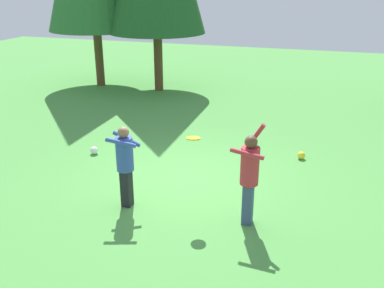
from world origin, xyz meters
name	(u,v)px	position (x,y,z in m)	size (l,w,h in m)	color
ground_plane	(184,180)	(0.00, 0.00, 0.00)	(40.00, 40.00, 0.00)	#4C9342
person_thrower	(249,172)	(1.73, -1.39, 1.05)	(0.62, 0.54, 1.94)	#38476B
person_catcher	(125,160)	(-0.72, -1.47, 1.01)	(0.65, 0.58, 1.69)	black
frisbee	(193,138)	(0.61, -1.23, 1.53)	(0.33, 0.33, 0.06)	yellow
ball_blue	(251,138)	(1.00, 2.86, 0.10)	(0.20, 0.20, 0.20)	blue
ball_white	(94,150)	(-2.75, 0.73, 0.10)	(0.20, 0.20, 0.20)	white
ball_yellow	(301,155)	(2.46, 2.06, 0.10)	(0.20, 0.20, 0.20)	yellow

